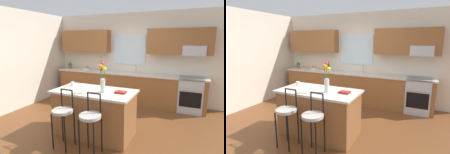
{
  "view_description": "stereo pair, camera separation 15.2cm",
  "coord_description": "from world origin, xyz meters",
  "views": [
    {
      "loc": [
        1.8,
        -3.42,
        1.88
      ],
      "look_at": [
        0.05,
        0.55,
        1.0
      ],
      "focal_mm": 29.0,
      "sensor_mm": 36.0,
      "label": 1
    },
    {
      "loc": [
        1.93,
        -3.36,
        1.88
      ],
      "look_at": [
        0.05,
        0.55,
        1.0
      ],
      "focal_mm": 29.0,
      "sensor_mm": 36.0,
      "label": 2
    }
  ],
  "objects": [
    {
      "name": "back_wall_assembly",
      "position": [
        0.04,
        1.99,
        1.51
      ],
      "size": [
        5.6,
        0.5,
        2.7
      ],
      "color": "beige",
      "rests_on": "ground"
    },
    {
      "name": "oven_range",
      "position": [
        1.85,
        1.68,
        0.46
      ],
      "size": [
        0.6,
        0.64,
        0.92
      ],
      "color": "#B7BABC",
      "rests_on": "ground"
    },
    {
      "name": "potted_plant_small",
      "position": [
        -2.05,
        1.7,
        1.04
      ],
      "size": [
        0.17,
        0.11,
        0.22
      ],
      "color": "#9E5B3D",
      "rests_on": "counter_run"
    },
    {
      "name": "ground_plane",
      "position": [
        0.0,
        0.0,
        0.0
      ],
      "size": [
        14.0,
        14.0,
        0.0
      ],
      "primitive_type": "plane",
      "color": "brown"
    },
    {
      "name": "cookbook",
      "position": [
        0.64,
        -0.39,
        0.94
      ],
      "size": [
        0.2,
        0.15,
        0.03
      ],
      "primitive_type": "cube",
      "color": "maroon",
      "rests_on": "kitchen_island"
    },
    {
      "name": "wall_left",
      "position": [
        -2.56,
        0.3,
        1.35
      ],
      "size": [
        0.12,
        4.6,
        2.7
      ],
      "primitive_type": "cube",
      "color": "beige",
      "rests_on": "ground"
    },
    {
      "name": "flower_vase",
      "position": [
        0.32,
        -0.49,
        1.19
      ],
      "size": [
        0.14,
        0.14,
        0.57
      ],
      "color": "silver",
      "rests_on": "kitchen_island"
    },
    {
      "name": "kitchen_island",
      "position": [
        0.1,
        -0.43,
        0.46
      ],
      "size": [
        1.6,
        0.83,
        0.92
      ],
      "color": "brown",
      "rests_on": "ground"
    },
    {
      "name": "sink_faucet",
      "position": [
        0.28,
        1.84,
        1.06
      ],
      "size": [
        0.02,
        0.13,
        0.23
      ],
      "color": "#B7BABC",
      "rests_on": "counter_run"
    },
    {
      "name": "bottle_olive_oil",
      "position": [
        -0.84,
        1.7,
        1.05
      ],
      "size": [
        0.06,
        0.06,
        0.31
      ],
      "color": "#1E5923",
      "rests_on": "counter_run"
    },
    {
      "name": "counter_run",
      "position": [
        0.0,
        1.7,
        0.47
      ],
      "size": [
        4.56,
        0.64,
        0.92
      ],
      "color": "brown",
      "rests_on": "ground"
    },
    {
      "name": "mug_ceramic",
      "position": [
        -0.49,
        -0.32,
        0.97
      ],
      "size": [
        0.08,
        0.08,
        0.09
      ],
      "primitive_type": "cylinder",
      "color": "silver",
      "rests_on": "kitchen_island"
    },
    {
      "name": "fruit_bowl_oranges",
      "position": [
        -1.39,
        1.7,
        0.96
      ],
      "size": [
        0.24,
        0.24,
        0.13
      ],
      "color": "silver",
      "rests_on": "counter_run"
    },
    {
      "name": "bar_stool_near",
      "position": [
        -0.17,
        -1.06,
        0.64
      ],
      "size": [
        0.36,
        0.36,
        1.04
      ],
      "color": "black",
      "rests_on": "ground"
    },
    {
      "name": "bar_stool_middle",
      "position": [
        0.38,
        -1.06,
        0.64
      ],
      "size": [
        0.36,
        0.36,
        1.04
      ],
      "color": "black",
      "rests_on": "ground"
    }
  ]
}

